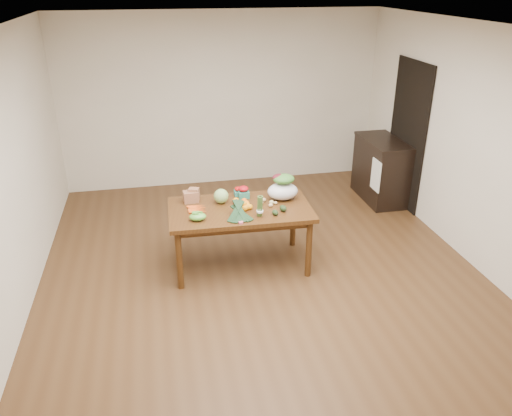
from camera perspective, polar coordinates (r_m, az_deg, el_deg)
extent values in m
plane|color=#50341B|center=(5.80, 0.80, -7.75)|extent=(6.00, 6.00, 0.00)
cube|color=white|center=(4.89, 1.01, 19.89)|extent=(5.00, 6.00, 0.02)
cube|color=silver|center=(8.03, -3.90, 12.13)|extent=(5.00, 0.02, 2.70)
cube|color=silver|center=(2.73, 15.47, -17.14)|extent=(5.00, 0.02, 2.70)
cube|color=silver|center=(5.27, -26.69, 2.44)|extent=(0.02, 6.00, 2.70)
cube|color=silver|center=(6.21, 24.16, 6.09)|extent=(0.02, 6.00, 2.70)
cube|color=#4F3112|center=(5.82, -1.78, -3.33)|extent=(1.63, 0.94, 0.75)
cube|color=black|center=(7.57, 16.90, 7.96)|extent=(0.02, 1.00, 2.10)
cube|color=black|center=(7.79, 14.05, 4.26)|extent=(0.52, 1.02, 0.94)
cube|color=white|center=(7.33, 13.53, 3.66)|extent=(0.02, 0.28, 0.45)
sphere|color=#82B166|center=(5.75, -4.01, 1.36)|extent=(0.17, 0.17, 0.17)
sphere|color=orange|center=(5.73, -2.30, 0.82)|extent=(0.08, 0.08, 0.08)
sphere|color=orange|center=(5.74, -1.36, 0.81)|extent=(0.07, 0.07, 0.07)
sphere|color=orange|center=(5.67, -1.10, 0.52)|extent=(0.07, 0.07, 0.07)
ellipsoid|color=green|center=(5.38, -6.67, -0.99)|extent=(0.18, 0.14, 0.08)
ellipsoid|color=tan|center=(5.71, 0.55, 0.61)|extent=(0.06, 0.05, 0.05)
ellipsoid|color=tan|center=(5.66, 1.68, 0.32)|extent=(0.05, 0.05, 0.04)
ellipsoid|color=#DDCE7F|center=(5.73, 1.79, 0.66)|extent=(0.06, 0.05, 0.05)
ellipsoid|color=tan|center=(5.79, 0.85, 0.93)|extent=(0.06, 0.05, 0.05)
ellipsoid|color=tan|center=(5.73, 2.25, 0.59)|extent=(0.04, 0.04, 0.04)
ellipsoid|color=black|center=(5.47, 2.20, -0.53)|extent=(0.08, 0.10, 0.06)
ellipsoid|color=black|center=(5.56, 3.11, -0.04)|extent=(0.10, 0.12, 0.07)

